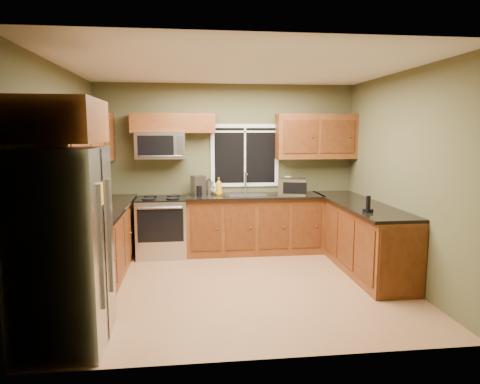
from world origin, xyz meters
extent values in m
plane|color=#946741|center=(0.00, 0.00, 0.00)|extent=(4.20, 4.20, 0.00)
plane|color=white|center=(0.00, 0.00, 2.70)|extent=(4.20, 4.20, 0.00)
plane|color=brown|center=(0.00, 1.80, 1.35)|extent=(4.20, 0.00, 4.20)
plane|color=brown|center=(0.00, -1.80, 1.35)|extent=(4.20, 0.00, 4.20)
plane|color=brown|center=(-2.10, 0.00, 1.35)|extent=(0.00, 3.60, 3.60)
plane|color=brown|center=(2.10, 0.00, 1.35)|extent=(0.00, 3.60, 3.60)
cube|color=white|center=(0.30, 1.79, 1.55)|extent=(1.12, 0.03, 1.02)
cube|color=black|center=(0.30, 1.78, 1.55)|extent=(1.00, 0.01, 0.90)
cube|color=white|center=(0.30, 1.77, 1.55)|extent=(0.03, 0.01, 0.90)
cube|color=white|center=(0.30, 1.77, 1.94)|extent=(1.00, 0.01, 0.03)
cube|color=#643214|center=(-1.80, 0.48, 0.45)|extent=(0.60, 2.65, 0.90)
cube|color=black|center=(-1.78, 0.48, 0.92)|extent=(0.65, 2.65, 0.04)
cube|color=#643214|center=(0.42, 1.50, 0.45)|extent=(2.17, 0.60, 0.90)
cube|color=black|center=(0.42, 1.48, 0.92)|extent=(2.17, 0.65, 0.04)
cube|color=#643214|center=(1.80, 0.55, 0.45)|extent=(0.60, 2.50, 0.90)
cube|color=#4F250E|center=(1.80, -0.71, 0.45)|extent=(0.56, 0.02, 0.82)
cube|color=black|center=(1.78, 0.55, 0.92)|extent=(0.65, 2.50, 0.04)
cube|color=#643214|center=(-1.94, 0.48, 1.86)|extent=(0.33, 2.65, 0.72)
cube|color=#643214|center=(-0.85, 1.64, 2.07)|extent=(1.30, 0.33, 0.30)
cube|color=#643214|center=(1.45, 1.64, 1.86)|extent=(1.30, 0.33, 0.72)
cube|color=#643214|center=(-1.74, -1.30, 2.03)|extent=(0.72, 0.90, 0.38)
cube|color=#B7B7BC|center=(-1.74, -1.30, 0.90)|extent=(0.72, 0.90, 1.80)
cube|color=slate|center=(-1.37, -1.50, 0.95)|extent=(0.03, 0.04, 1.10)
cube|color=slate|center=(-1.37, -1.10, 0.95)|extent=(0.03, 0.04, 1.10)
cube|color=black|center=(-1.38, -1.30, 0.90)|extent=(0.01, 0.02, 1.78)
cube|color=orange|center=(-1.37, -1.40, 1.40)|extent=(0.01, 0.14, 0.20)
cube|color=#B7B7BC|center=(-1.05, 1.48, 0.45)|extent=(0.76, 0.65, 0.90)
cube|color=black|center=(-1.05, 1.48, 0.91)|extent=(0.76, 0.64, 0.03)
cube|color=black|center=(-1.05, 1.15, 0.55)|extent=(0.68, 0.02, 0.50)
cylinder|color=slate|center=(-1.05, 1.12, 0.82)|extent=(0.64, 0.04, 0.04)
cylinder|color=black|center=(-1.23, 1.33, 0.93)|extent=(0.20, 0.20, 0.01)
cylinder|color=black|center=(-0.87, 1.33, 0.93)|extent=(0.20, 0.20, 0.01)
cylinder|color=black|center=(-1.23, 1.61, 0.93)|extent=(0.20, 0.20, 0.01)
cylinder|color=black|center=(-0.87, 1.61, 0.93)|extent=(0.20, 0.20, 0.01)
cube|color=#B7B7BC|center=(-1.05, 1.61, 1.73)|extent=(0.76, 0.38, 0.42)
cube|color=black|center=(-1.11, 1.42, 1.73)|extent=(0.54, 0.01, 0.30)
cube|color=slate|center=(-0.74, 1.42, 1.73)|extent=(0.10, 0.01, 0.30)
cylinder|color=slate|center=(-1.05, 1.40, 1.57)|extent=(0.66, 0.02, 0.02)
cube|color=slate|center=(0.30, 1.48, 0.94)|extent=(0.60, 0.42, 0.02)
cylinder|color=#B7B7BC|center=(0.30, 1.68, 1.11)|extent=(0.03, 0.03, 0.34)
cylinder|color=#B7B7BC|center=(0.30, 1.60, 1.27)|extent=(0.03, 0.18, 0.03)
cube|color=#B7B7BC|center=(1.00, 1.37, 1.07)|extent=(0.50, 0.43, 0.27)
cube|color=black|center=(1.00, 1.21, 1.07)|extent=(0.35, 0.12, 0.18)
cube|color=slate|center=(-0.47, 1.53, 1.10)|extent=(0.25, 0.27, 0.31)
cylinder|color=black|center=(-0.47, 1.45, 1.02)|extent=(0.14, 0.14, 0.17)
cylinder|color=#B7B7BC|center=(-0.30, 1.65, 1.05)|extent=(0.18, 0.18, 0.21)
cone|color=black|center=(-0.30, 1.65, 1.17)|extent=(0.12, 0.12, 0.06)
cylinder|color=white|center=(1.00, 1.68, 1.07)|extent=(0.12, 0.12, 0.27)
cylinder|color=slate|center=(1.00, 1.68, 1.22)|extent=(0.02, 0.02, 0.04)
imported|color=orange|center=(-0.15, 1.52, 1.08)|extent=(0.13, 0.13, 0.28)
imported|color=white|center=(-0.17, 1.60, 1.02)|extent=(0.14, 0.14, 0.17)
cube|color=black|center=(1.60, -0.15, 0.96)|extent=(0.12, 0.12, 0.04)
cube|color=black|center=(1.60, -0.15, 1.06)|extent=(0.05, 0.04, 0.17)
camera|label=1|loc=(-0.60, -5.18, 1.93)|focal=32.00mm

